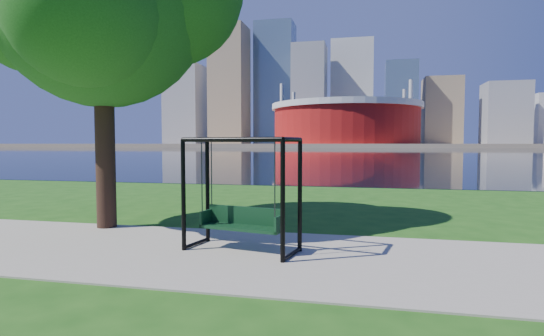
% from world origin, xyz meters
% --- Properties ---
extents(ground, '(900.00, 900.00, 0.00)m').
position_xyz_m(ground, '(0.00, 0.00, 0.00)').
color(ground, '#1E5114').
rests_on(ground, ground).
extents(path, '(120.00, 4.00, 0.03)m').
position_xyz_m(path, '(0.00, -0.50, 0.01)').
color(path, '#9E937F').
rests_on(path, ground).
extents(river, '(900.00, 180.00, 0.02)m').
position_xyz_m(river, '(0.00, 102.00, 0.01)').
color(river, black).
rests_on(river, ground).
extents(far_bank, '(900.00, 228.00, 2.00)m').
position_xyz_m(far_bank, '(0.00, 306.00, 1.00)').
color(far_bank, '#937F60').
rests_on(far_bank, ground).
extents(stadium, '(83.00, 83.00, 32.00)m').
position_xyz_m(stadium, '(-10.00, 235.00, 14.23)').
color(stadium, maroon).
rests_on(stadium, far_bank).
extents(skyline, '(392.00, 66.00, 96.50)m').
position_xyz_m(skyline, '(-4.27, 319.39, 35.89)').
color(skyline, gray).
rests_on(skyline, far_bank).
extents(swing, '(2.22, 1.30, 2.13)m').
position_xyz_m(swing, '(-0.59, -0.23, 1.03)').
color(swing, black).
rests_on(swing, ground).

